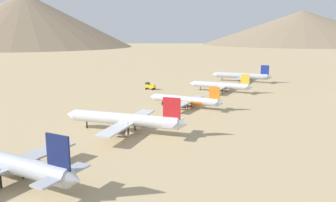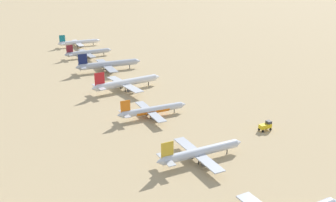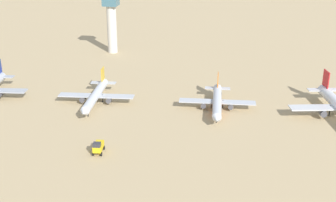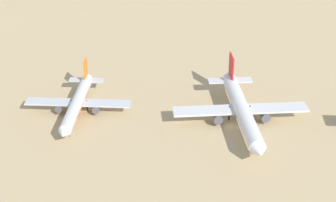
{
  "view_description": "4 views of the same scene",
  "coord_description": "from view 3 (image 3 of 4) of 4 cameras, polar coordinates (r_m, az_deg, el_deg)",
  "views": [
    {
      "loc": [
        -63.09,
        84.93,
        30.32
      ],
      "look_at": [
        2.17,
        -30.58,
        3.77
      ],
      "focal_mm": 36.49,
      "sensor_mm": 36.0,
      "label": 1
    },
    {
      "loc": [
        -55.11,
        -185.26,
        64.09
      ],
      "look_at": [
        5.91,
        -38.31,
        6.29
      ],
      "focal_mm": 40.72,
      "sensor_mm": 36.0,
      "label": 2
    },
    {
      "loc": [
        144.66,
        -31.93,
        60.43
      ],
      "look_at": [
        2.3,
        -55.23,
        3.92
      ],
      "focal_mm": 48.03,
      "sensor_mm": 36.0,
      "label": 3
    },
    {
      "loc": [
        122.91,
        -1.72,
        69.42
      ],
      "look_at": [
        0.6,
        -15.31,
        6.26
      ],
      "focal_mm": 61.47,
      "sensor_mm": 36.0,
      "label": 4
    }
  ],
  "objects": [
    {
      "name": "control_tower",
      "position": [
        228.96,
        -7.16,
        9.86
      ],
      "size": [
        7.2,
        7.2,
        27.28
      ],
      "color": "beige",
      "rests_on": "ground"
    },
    {
      "name": "parked_jet_2",
      "position": [
        157.45,
        6.26,
        -0.06
      ],
      "size": [
        33.11,
        26.89,
        9.55
      ],
      "color": "silver",
      "rests_on": "ground"
    },
    {
      "name": "service_truck",
      "position": [
        129.28,
        -8.86,
        -5.72
      ],
      "size": [
        5.39,
        3.1,
        3.9
      ],
      "color": "yellow",
      "rests_on": "ground"
    },
    {
      "name": "ground_plane",
      "position": [
        159.99,
        20.07,
        -2.18
      ],
      "size": [
        1800.0,
        1800.0,
        0.0
      ],
      "primitive_type": "plane",
      "color": "tan"
    },
    {
      "name": "parked_jet_1",
      "position": [
        163.92,
        -9.17,
        0.71
      ],
      "size": [
        34.09,
        27.72,
        9.83
      ],
      "color": "silver",
      "rests_on": "ground"
    }
  ]
}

